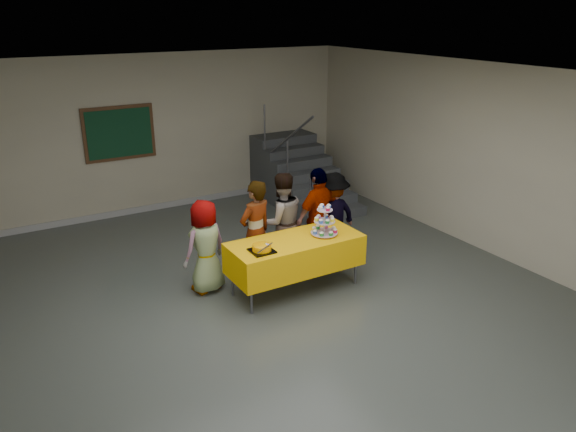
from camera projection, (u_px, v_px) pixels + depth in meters
name	position (u px, v px, depth m)	size (l,w,h in m)	color
room_shell	(282.00, 160.00, 6.41)	(10.00, 10.04, 3.02)	#4C514C
bake_table	(295.00, 254.00, 7.80)	(1.88, 0.78, 0.77)	#595960
cupcake_stand	(324.00, 223.00, 7.83)	(0.38, 0.38, 0.44)	silver
bear_cake	(262.00, 247.00, 7.32)	(0.32, 0.36, 0.12)	black
schoolchild_a	(205.00, 246.00, 7.75)	(0.65, 0.42, 1.34)	slate
schoolchild_b	(256.00, 232.00, 7.97)	(0.56, 0.37, 1.54)	slate
schoolchild_c	(281.00, 222.00, 8.40)	(0.74, 0.57, 1.52)	slate
schoolchild_d	(319.00, 217.00, 8.52)	(0.91, 0.38, 1.55)	slate
schoolchild_e	(332.00, 217.00, 8.75)	(0.91, 0.52, 1.41)	slate
staircase	(297.00, 177.00, 11.59)	(1.30, 2.40, 2.04)	#424447
noticeboard	(119.00, 133.00, 10.30)	(1.30, 0.05, 1.00)	#472B16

